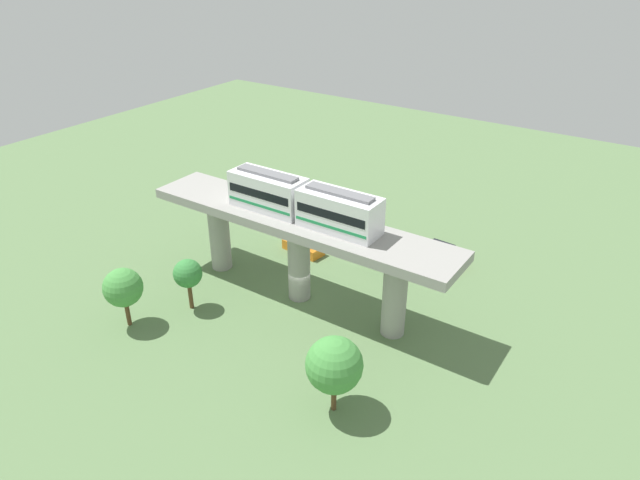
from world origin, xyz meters
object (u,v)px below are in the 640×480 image
at_px(parked_car_red, 441,254).
at_px(tree_far_corner, 334,365).
at_px(parked_car_silver, 386,259).
at_px(tree_near_viaduct, 188,274).
at_px(train, 302,201).
at_px(tree_mid_lot, 123,288).
at_px(parked_car_orange, 303,245).

xyz_separation_m(parked_car_red, tree_far_corner, (-22.28, -2.09, 3.02)).
bearing_deg(parked_car_silver, tree_near_viaduct, 138.72).
height_order(train, tree_near_viaduct, train).
relative_size(parked_car_red, tree_mid_lot, 0.84).
bearing_deg(tree_far_corner, parked_car_silver, 18.14).
height_order(parked_car_silver, tree_far_corner, tree_far_corner).
distance_m(parked_car_red, tree_near_viaduct, 24.03).
bearing_deg(parked_car_silver, train, 152.56).
xyz_separation_m(parked_car_silver, parked_car_red, (3.71, -3.99, 0.00)).
bearing_deg(parked_car_red, tree_mid_lot, 148.89).
relative_size(parked_car_orange, parked_car_red, 1.02).
height_order(parked_car_silver, tree_near_viaduct, tree_near_viaduct).
relative_size(train, tree_far_corner, 2.39).
height_order(parked_car_orange, parked_car_silver, same).
distance_m(tree_near_viaduct, tree_far_corner, 16.69).
relative_size(tree_mid_lot, tree_far_corner, 0.90).
relative_size(train, tree_mid_lot, 2.64).
bearing_deg(train, parked_car_orange, 36.15).
xyz_separation_m(parked_car_red, tree_mid_lot, (-23.69, 16.76, 2.80)).
bearing_deg(parked_car_orange, parked_car_red, -56.39).
height_order(parked_car_orange, tree_near_viaduct, tree_near_viaduct).
height_order(train, parked_car_silver, train).
relative_size(tree_near_viaduct, tree_far_corner, 0.81).
bearing_deg(tree_mid_lot, parked_car_silver, -32.59).
distance_m(parked_car_orange, tree_far_corner, 21.83).
height_order(parked_car_orange, tree_far_corner, tree_far_corner).
bearing_deg(parked_car_silver, tree_far_corner, -169.40).
relative_size(parked_car_red, tree_near_viaduct, 0.94).
xyz_separation_m(parked_car_orange, parked_car_silver, (2.26, -8.11, 0.00)).
relative_size(parked_car_silver, parked_car_red, 1.02).
bearing_deg(parked_car_silver, parked_car_red, -54.60).
relative_size(parked_car_orange, parked_car_silver, 1.00).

